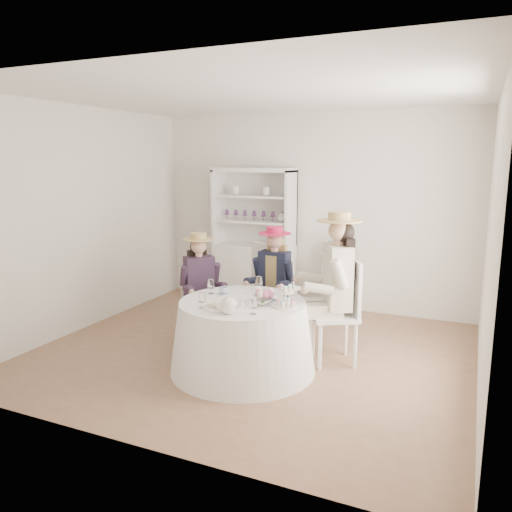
% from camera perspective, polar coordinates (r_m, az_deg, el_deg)
% --- Properties ---
extents(ground, '(4.50, 4.50, 0.00)m').
position_cam_1_polar(ground, '(5.54, -0.43, -10.92)').
color(ground, brown).
rests_on(ground, ground).
extents(ceiling, '(4.50, 4.50, 0.00)m').
position_cam_1_polar(ceiling, '(5.18, -0.47, 18.03)').
color(ceiling, white).
rests_on(ceiling, wall_back).
extents(wall_back, '(4.50, 0.00, 4.50)m').
position_cam_1_polar(wall_back, '(7.05, 6.32, 5.07)').
color(wall_back, white).
rests_on(wall_back, ground).
extents(wall_front, '(4.50, 0.00, 4.50)m').
position_cam_1_polar(wall_front, '(3.49, -14.15, -1.11)').
color(wall_front, white).
rests_on(wall_front, ground).
extents(wall_left, '(0.00, 4.50, 4.50)m').
position_cam_1_polar(wall_left, '(6.45, -19.03, 4.00)').
color(wall_left, white).
rests_on(wall_left, ground).
extents(wall_right, '(0.00, 4.50, 4.50)m').
position_cam_1_polar(wall_right, '(4.73, 25.20, 1.27)').
color(wall_right, white).
rests_on(wall_right, ground).
extents(tea_table, '(1.44, 1.44, 0.71)m').
position_cam_1_polar(tea_table, '(4.98, -1.53, -9.13)').
color(tea_table, white).
rests_on(tea_table, ground).
extents(hutch, '(1.22, 0.62, 1.95)m').
position_cam_1_polar(hutch, '(7.19, -0.15, -0.02)').
color(hutch, silver).
rests_on(hutch, ground).
extents(side_table, '(0.55, 0.55, 0.69)m').
position_cam_1_polar(side_table, '(6.78, 9.37, -3.88)').
color(side_table, silver).
rests_on(side_table, ground).
extents(hatbox, '(0.39, 0.39, 0.31)m').
position_cam_1_polar(hatbox, '(6.67, 9.51, 0.29)').
color(hatbox, black).
rests_on(hatbox, side_table).
extents(guest_left, '(0.54, 0.53, 1.26)m').
position_cam_1_polar(guest_left, '(5.67, -6.42, -2.89)').
color(guest_left, silver).
rests_on(guest_left, ground).
extents(guest_mid, '(0.48, 0.50, 1.32)m').
position_cam_1_polar(guest_mid, '(5.72, 2.03, -2.36)').
color(guest_mid, silver).
rests_on(guest_mid, ground).
extents(guest_right, '(0.67, 0.61, 1.56)m').
position_cam_1_polar(guest_right, '(5.07, 9.00, -2.66)').
color(guest_right, silver).
rests_on(guest_right, ground).
extents(spare_chair, '(0.60, 0.60, 1.08)m').
position_cam_1_polar(spare_chair, '(6.16, 1.66, -3.01)').
color(spare_chair, silver).
rests_on(spare_chair, ground).
extents(teacup_a, '(0.10, 0.10, 0.07)m').
position_cam_1_polar(teacup_a, '(5.10, -3.73, -4.05)').
color(teacup_a, white).
rests_on(teacup_a, tea_table).
extents(teacup_b, '(0.08, 0.08, 0.06)m').
position_cam_1_polar(teacup_b, '(5.07, 0.28, -4.13)').
color(teacup_b, white).
rests_on(teacup_b, tea_table).
extents(teacup_c, '(0.10, 0.10, 0.07)m').
position_cam_1_polar(teacup_c, '(4.83, 1.85, -4.87)').
color(teacup_c, white).
rests_on(teacup_c, tea_table).
extents(flower_bowl, '(0.25, 0.25, 0.05)m').
position_cam_1_polar(flower_bowl, '(4.75, 0.66, -5.29)').
color(flower_bowl, white).
rests_on(flower_bowl, tea_table).
extents(flower_arrangement, '(0.19, 0.20, 0.07)m').
position_cam_1_polar(flower_arrangement, '(4.75, 0.94, -4.38)').
color(flower_arrangement, pink).
rests_on(flower_arrangement, tea_table).
extents(table_teapot, '(0.23, 0.16, 0.17)m').
position_cam_1_polar(table_teapot, '(4.46, -3.11, -5.71)').
color(table_teapot, white).
rests_on(table_teapot, tea_table).
extents(sandwich_plate, '(0.28, 0.28, 0.06)m').
position_cam_1_polar(sandwich_plate, '(4.65, -4.35, -5.79)').
color(sandwich_plate, white).
rests_on(sandwich_plate, tea_table).
extents(cupcake_stand, '(0.22, 0.22, 0.21)m').
position_cam_1_polar(cupcake_stand, '(4.67, 3.35, -4.93)').
color(cupcake_stand, white).
rests_on(cupcake_stand, tea_table).
extents(stemware_set, '(0.90, 0.87, 0.15)m').
position_cam_1_polar(stemware_set, '(4.85, -1.55, -4.32)').
color(stemware_set, white).
rests_on(stemware_set, tea_table).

